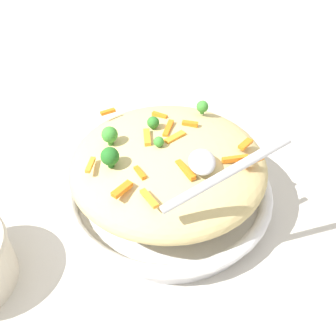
# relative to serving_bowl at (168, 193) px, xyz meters

# --- Properties ---
(ground_plane) EXTENTS (2.40, 2.40, 0.00)m
(ground_plane) POSITION_rel_serving_bowl_xyz_m (0.00, 0.00, -0.03)
(ground_plane) COLOR beige
(serving_bowl) EXTENTS (0.36, 0.36, 0.05)m
(serving_bowl) POSITION_rel_serving_bowl_xyz_m (0.00, 0.00, 0.00)
(serving_bowl) COLOR silver
(serving_bowl) RESTS_ON ground_plane
(pasta_mound) EXTENTS (0.32, 0.32, 0.10)m
(pasta_mound) POSITION_rel_serving_bowl_xyz_m (0.00, 0.00, 0.07)
(pasta_mound) COLOR #D1BA7A
(pasta_mound) RESTS_ON serving_bowl
(carrot_piece_0) EXTENTS (0.03, 0.02, 0.01)m
(carrot_piece_0) POSITION_rel_serving_bowl_xyz_m (0.07, -0.04, 0.11)
(carrot_piece_0) COLOR orange
(carrot_piece_0) RESTS_ON pasta_mound
(carrot_piece_1) EXTENTS (0.02, 0.03, 0.01)m
(carrot_piece_1) POSITION_rel_serving_bowl_xyz_m (-0.08, -0.02, 0.11)
(carrot_piece_1) COLOR orange
(carrot_piece_1) RESTS_ON pasta_mound
(carrot_piece_2) EXTENTS (0.02, 0.04, 0.01)m
(carrot_piece_2) POSITION_rel_serving_bowl_xyz_m (0.04, 0.10, 0.11)
(carrot_piece_2) COLOR orange
(carrot_piece_2) RESTS_ON pasta_mound
(carrot_piece_3) EXTENTS (0.03, 0.04, 0.01)m
(carrot_piece_3) POSITION_rel_serving_bowl_xyz_m (-0.01, 0.01, 0.12)
(carrot_piece_3) COLOR orange
(carrot_piece_3) RESTS_ON pasta_mound
(carrot_piece_4) EXTENTS (0.04, 0.03, 0.01)m
(carrot_piece_4) POSITION_rel_serving_bowl_xyz_m (0.12, -0.02, 0.11)
(carrot_piece_4) COLOR orange
(carrot_piece_4) RESTS_ON pasta_mound
(carrot_piece_5) EXTENTS (0.04, 0.01, 0.01)m
(carrot_piece_5) POSITION_rel_serving_bowl_xyz_m (-0.01, -0.03, 0.12)
(carrot_piece_5) COLOR orange
(carrot_piece_5) RESTS_ON pasta_mound
(carrot_piece_6) EXTENTS (0.04, 0.03, 0.01)m
(carrot_piece_6) POSITION_rel_serving_bowl_xyz_m (0.06, 0.03, 0.11)
(carrot_piece_6) COLOR orange
(carrot_piece_6) RESTS_ON pasta_mound
(carrot_piece_7) EXTENTS (0.03, 0.04, 0.01)m
(carrot_piece_7) POSITION_rel_serving_bowl_xyz_m (0.04, 0.13, 0.11)
(carrot_piece_7) COLOR orange
(carrot_piece_7) RESTS_ON pasta_mound
(carrot_piece_8) EXTENTS (0.02, 0.03, 0.01)m
(carrot_piece_8) POSITION_rel_serving_bowl_xyz_m (-0.09, -0.11, 0.11)
(carrot_piece_8) COLOR orange
(carrot_piece_8) RESTS_ON pasta_mound
(carrot_piece_9) EXTENTS (0.01, 0.03, 0.01)m
(carrot_piece_9) POSITION_rel_serving_bowl_xyz_m (-0.05, 0.04, 0.12)
(carrot_piece_9) COLOR orange
(carrot_piece_9) RESTS_ON pasta_mound
(carrot_piece_10) EXTENTS (0.03, 0.03, 0.01)m
(carrot_piece_10) POSITION_rel_serving_bowl_xyz_m (0.00, 0.12, 0.11)
(carrot_piece_10) COLOR orange
(carrot_piece_10) RESTS_ON pasta_mound
(carrot_piece_11) EXTENTS (0.04, 0.02, 0.01)m
(carrot_piece_11) POSITION_rel_serving_bowl_xyz_m (-0.03, 0.00, 0.12)
(carrot_piece_11) COLOR orange
(carrot_piece_11) RESTS_ON pasta_mound
(carrot_piece_12) EXTENTS (0.03, 0.01, 0.01)m
(carrot_piece_12) POSITION_rel_serving_bowl_xyz_m (0.05, -0.11, 0.11)
(carrot_piece_12) COLOR orange
(carrot_piece_12) RESTS_ON pasta_mound
(carrot_piece_13) EXTENTS (0.03, 0.03, 0.01)m
(carrot_piece_13) POSITION_rel_serving_bowl_xyz_m (0.10, -0.06, 0.11)
(carrot_piece_13) COLOR orange
(carrot_piece_13) RESTS_ON pasta_mound
(broccoli_floret_0) EXTENTS (0.02, 0.02, 0.02)m
(broccoli_floret_0) POSITION_rel_serving_bowl_xyz_m (0.01, -0.01, 0.12)
(broccoli_floret_0) COLOR #377928
(broccoli_floret_0) RESTS_ON pasta_mound
(broccoli_floret_1) EXTENTS (0.03, 0.03, 0.03)m
(broccoli_floret_1) POSITION_rel_serving_bowl_xyz_m (0.05, -0.08, 0.13)
(broccoli_floret_1) COLOR #205B1C
(broccoli_floret_1) RESTS_ON pasta_mound
(broccoli_floret_2) EXTENTS (0.02, 0.02, 0.02)m
(broccoli_floret_2) POSITION_rel_serving_bowl_xyz_m (-0.04, -0.02, 0.12)
(broccoli_floret_2) COLOR #296820
(broccoli_floret_2) RESTS_ON pasta_mound
(broccoli_floret_3) EXTENTS (0.02, 0.02, 0.02)m
(broccoli_floret_3) POSITION_rel_serving_bowl_xyz_m (-0.09, 0.06, 0.12)
(broccoli_floret_3) COLOR #377928
(broccoli_floret_3) RESTS_ON pasta_mound
(broccoli_floret_4) EXTENTS (0.03, 0.03, 0.03)m
(broccoli_floret_4) POSITION_rel_serving_bowl_xyz_m (-0.00, -0.09, 0.13)
(broccoli_floret_4) COLOR #377928
(broccoli_floret_4) RESTS_ON pasta_mound
(serving_spoon) EXTENTS (0.13, 0.16, 0.10)m
(serving_spoon) POSITION_rel_serving_bowl_xyz_m (0.09, 0.06, 0.14)
(serving_spoon) COLOR #B7B7BC
(serving_spoon) RESTS_ON pasta_mound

